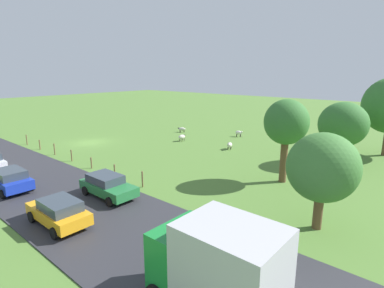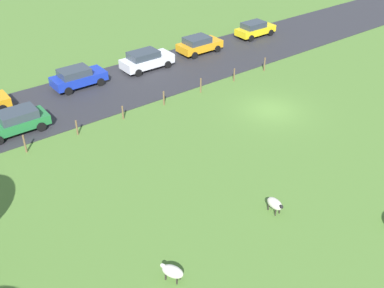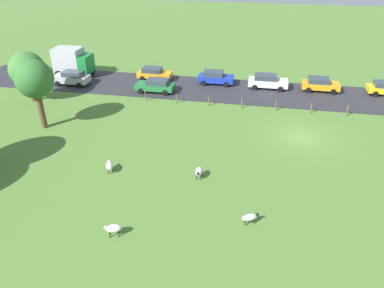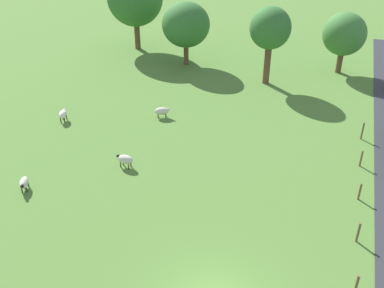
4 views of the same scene
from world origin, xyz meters
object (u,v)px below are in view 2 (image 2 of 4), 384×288
at_px(car_3, 255,29).
at_px(car_6, 146,60).
at_px(sheep_0, 172,271).
at_px(car_1, 199,44).
at_px(car_2, 78,77).
at_px(sheep_2, 275,204).
at_px(car_8, 15,121).

distance_m(car_3, car_6, 13.36).
bearing_deg(sheep_0, car_3, -50.29).
height_order(car_1, car_3, car_1).
relative_size(car_1, car_2, 0.98).
distance_m(sheep_2, car_2, 20.33).
xyz_separation_m(sheep_2, car_3, (20.30, -18.10, 0.31)).
relative_size(car_2, car_6, 0.94).
xyz_separation_m(sheep_0, car_6, (20.38, -11.62, 0.41)).
distance_m(sheep_0, car_2, 21.40).
relative_size(sheep_0, car_6, 0.26).
xyz_separation_m(sheep_2, car_2, (20.27, 1.53, 0.34)).
xyz_separation_m(sheep_0, car_8, (16.72, 1.08, 0.34)).
bearing_deg(car_3, car_8, 98.79).
bearing_deg(car_6, car_8, 106.08).
distance_m(sheep_0, car_3, 32.47).
bearing_deg(car_6, car_2, 86.91).
xyz_separation_m(sheep_0, car_3, (20.74, -24.97, 0.35)).
height_order(sheep_2, car_2, car_2).
bearing_deg(sheep_2, car_6, -13.40).
relative_size(car_2, car_3, 1.01).
relative_size(car_3, car_8, 0.97).
xyz_separation_m(car_1, car_8, (-3.96, 18.74, -0.02)).
bearing_deg(car_1, car_6, 92.83).
distance_m(car_2, car_6, 6.29).
bearing_deg(car_6, sheep_0, 150.31).
relative_size(car_6, car_8, 1.04).
distance_m(sheep_2, car_6, 20.49).
height_order(car_1, car_6, car_6).
height_order(car_2, car_3, car_2).
bearing_deg(sheep_0, car_1, -40.50).
xyz_separation_m(sheep_0, car_1, (20.68, -17.66, 0.36)).
height_order(sheep_0, sheep_2, sheep_2).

